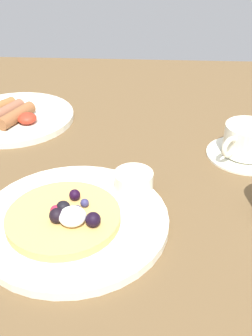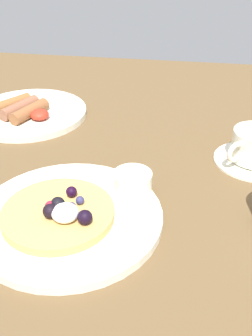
{
  "view_description": "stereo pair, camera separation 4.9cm",
  "coord_description": "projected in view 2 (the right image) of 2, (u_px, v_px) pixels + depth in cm",
  "views": [
    {
      "loc": [
        6.45,
        -47.8,
        35.91
      ],
      "look_at": [
        3.45,
        2.33,
        4.0
      ],
      "focal_mm": 42.78,
      "sensor_mm": 36.0,
      "label": 1
    },
    {
      "loc": [
        11.29,
        -47.27,
        35.91
      ],
      "look_at": [
        3.45,
        2.33,
        4.0
      ],
      "focal_mm": 42.78,
      "sensor_mm": 36.0,
      "label": 2
    }
  ],
  "objects": [
    {
      "name": "ground_plane",
      "position": [
        101.0,
        205.0,
        0.61
      ],
      "size": [
        173.99,
        136.13,
        3.0
      ],
      "primitive_type": "cube",
      "color": "brown"
    },
    {
      "name": "pancake_plate",
      "position": [
        69.0,
        217.0,
        0.55
      ],
      "size": [
        25.96,
        25.96,
        1.3
      ],
      "primitive_type": "cylinder",
      "color": "white",
      "rests_on": "ground_plane"
    },
    {
      "name": "pancake_with_berries",
      "position": [
        59.0,
        213.0,
        0.53
      ],
      "size": [
        15.25,
        15.25,
        3.34
      ],
      "color": "tan",
      "rests_on": "pancake_plate"
    },
    {
      "name": "syrup_ramekin",
      "position": [
        133.0,
        181.0,
        0.59
      ],
      "size": [
        5.75,
        5.75,
        2.87
      ],
      "color": "white",
      "rests_on": "pancake_plate"
    },
    {
      "name": "breakfast_plate",
      "position": [
        28.0,
        113.0,
        0.84
      ],
      "size": [
        24.26,
        24.26,
        1.29
      ],
      "primitive_type": "cylinder",
      "color": "silver",
      "rests_on": "ground_plane"
    },
    {
      "name": "fried_breakfast",
      "position": [
        19.0,
        109.0,
        0.81
      ],
      "size": [
        14.27,
        11.81,
        2.71
      ],
      "color": "brown",
      "rests_on": "breakfast_plate"
    }
  ]
}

